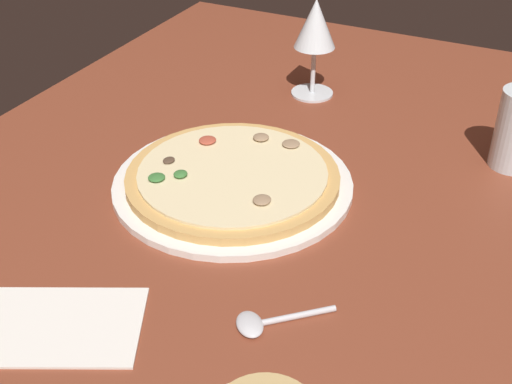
{
  "coord_description": "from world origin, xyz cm",
  "views": [
    {
      "loc": [
        61.46,
        26.53,
        55.35
      ],
      "look_at": [
        -3.81,
        -5.42,
        7.0
      ],
      "focal_mm": 47.71,
      "sensor_mm": 36.0,
      "label": 1
    }
  ],
  "objects_px": {
    "pizza_main": "(233,179)",
    "wine_glass_far": "(315,28)",
    "paper_menu": "(42,326)",
    "spoon": "(263,322)"
  },
  "relations": [
    {
      "from": "pizza_main",
      "to": "spoon",
      "type": "xyz_separation_m",
      "value": [
        0.22,
        0.15,
        -0.01
      ]
    },
    {
      "from": "pizza_main",
      "to": "wine_glass_far",
      "type": "height_order",
      "value": "wine_glass_far"
    },
    {
      "from": "wine_glass_far",
      "to": "paper_menu",
      "type": "distance_m",
      "value": 0.66
    },
    {
      "from": "pizza_main",
      "to": "paper_menu",
      "type": "height_order",
      "value": "pizza_main"
    },
    {
      "from": "paper_menu",
      "to": "spoon",
      "type": "relative_size",
      "value": 2.15
    },
    {
      "from": "paper_menu",
      "to": "spoon",
      "type": "distance_m",
      "value": 0.23
    },
    {
      "from": "wine_glass_far",
      "to": "spoon",
      "type": "bearing_deg",
      "value": 16.92
    },
    {
      "from": "paper_menu",
      "to": "spoon",
      "type": "bearing_deg",
      "value": 90.85
    },
    {
      "from": "pizza_main",
      "to": "paper_menu",
      "type": "bearing_deg",
      "value": -9.59
    },
    {
      "from": "wine_glass_far",
      "to": "spoon",
      "type": "xyz_separation_m",
      "value": [
        0.54,
        0.17,
        -0.11
      ]
    }
  ]
}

